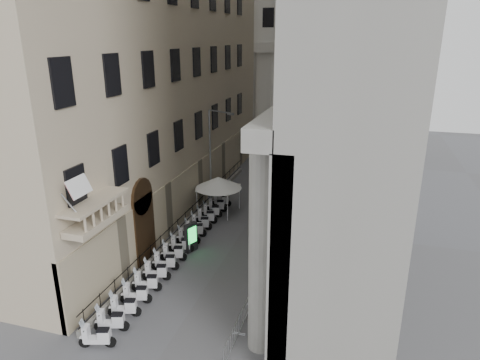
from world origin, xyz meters
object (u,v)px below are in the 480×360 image
at_px(security_tent, 218,182).
at_px(scooter_0, 99,347).
at_px(street_lamp, 213,149).
at_px(info_kiosk, 191,237).
at_px(pedestrian_b, 311,162).
at_px(pedestrian_a, 284,177).

bearing_deg(security_tent, scooter_0, -90.27).
xyz_separation_m(street_lamp, info_kiosk, (1.41, -8.58, -3.88)).
bearing_deg(pedestrian_b, security_tent, 88.88).
bearing_deg(info_kiosk, pedestrian_a, 100.54).
bearing_deg(info_kiosk, pedestrian_b, 98.86).
bearing_deg(street_lamp, pedestrian_b, 84.31).
bearing_deg(pedestrian_a, street_lamp, 50.93).
bearing_deg(pedestrian_a, security_tent, 61.37).
height_order(security_tent, info_kiosk, security_tent).
xyz_separation_m(security_tent, street_lamp, (-0.90, 1.50, 2.33)).
xyz_separation_m(scooter_0, pedestrian_b, (6.08, 30.68, 0.96)).
xyz_separation_m(security_tent, info_kiosk, (0.51, -7.08, -1.55)).
bearing_deg(security_tent, street_lamp, 121.09).
relative_size(scooter_0, street_lamp, 0.18).
xyz_separation_m(info_kiosk, pedestrian_a, (3.55, 15.09, -0.15)).
distance_m(scooter_0, street_lamp, 19.30).
relative_size(pedestrian_a, pedestrian_b, 0.91).
distance_m(street_lamp, pedestrian_a, 9.13).
height_order(scooter_0, pedestrian_a, pedestrian_a).
bearing_deg(pedestrian_a, scooter_0, 78.90).
relative_size(scooter_0, pedestrian_b, 0.78).
height_order(street_lamp, info_kiosk, street_lamp).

